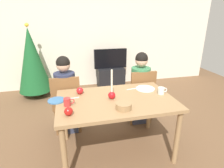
% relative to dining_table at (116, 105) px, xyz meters
% --- Properties ---
extents(ground_plane, '(7.68, 7.68, 0.00)m').
position_rel_dining_table_xyz_m(ground_plane, '(0.00, 0.00, -0.67)').
color(ground_plane, brown).
extents(back_wall, '(6.40, 0.10, 2.60)m').
position_rel_dining_table_xyz_m(back_wall, '(0.00, 2.60, 0.63)').
color(back_wall, beige).
rests_on(back_wall, ground).
extents(dining_table, '(1.40, 0.90, 0.75)m').
position_rel_dining_table_xyz_m(dining_table, '(0.00, 0.00, 0.00)').
color(dining_table, '#99754C').
rests_on(dining_table, ground).
extents(chair_left, '(0.40, 0.40, 0.90)m').
position_rel_dining_table_xyz_m(chair_left, '(-0.59, 0.61, -0.15)').
color(chair_left, brown).
rests_on(chair_left, ground).
extents(chair_right, '(0.40, 0.40, 0.90)m').
position_rel_dining_table_xyz_m(chair_right, '(0.57, 0.61, -0.15)').
color(chair_right, brown).
rests_on(chair_right, ground).
extents(person_left_child, '(0.30, 0.30, 1.17)m').
position_rel_dining_table_xyz_m(person_left_child, '(-0.59, 0.64, -0.10)').
color(person_left_child, '#33384C').
rests_on(person_left_child, ground).
extents(person_right_child, '(0.30, 0.30, 1.17)m').
position_rel_dining_table_xyz_m(person_right_child, '(0.57, 0.64, -0.10)').
color(person_right_child, '#33384C').
rests_on(person_right_child, ground).
extents(tv_stand, '(0.64, 0.40, 0.48)m').
position_rel_dining_table_xyz_m(tv_stand, '(0.47, 2.30, -0.43)').
color(tv_stand, black).
rests_on(tv_stand, ground).
extents(tv, '(0.79, 0.05, 0.46)m').
position_rel_dining_table_xyz_m(tv, '(0.47, 2.30, 0.04)').
color(tv, black).
rests_on(tv, tv_stand).
extents(christmas_tree, '(0.68, 0.68, 1.55)m').
position_rel_dining_table_xyz_m(christmas_tree, '(-1.25, 2.12, 0.14)').
color(christmas_tree, brown).
rests_on(christmas_tree, ground).
extents(candle_centerpiece, '(0.09, 0.09, 0.36)m').
position_rel_dining_table_xyz_m(candle_centerpiece, '(-0.05, 0.02, 0.16)').
color(candle_centerpiece, red).
rests_on(candle_centerpiece, dining_table).
extents(plate_left, '(0.20, 0.20, 0.01)m').
position_rel_dining_table_xyz_m(plate_left, '(-0.69, 0.11, 0.09)').
color(plate_left, teal).
rests_on(plate_left, dining_table).
extents(plate_right, '(0.25, 0.25, 0.01)m').
position_rel_dining_table_xyz_m(plate_right, '(0.47, 0.22, 0.09)').
color(plate_right, silver).
rests_on(plate_right, dining_table).
extents(mug_left, '(0.12, 0.08, 0.09)m').
position_rel_dining_table_xyz_m(mug_left, '(-0.57, -0.04, 0.13)').
color(mug_left, '#B72D2D').
rests_on(mug_left, dining_table).
extents(mug_right, '(0.12, 0.08, 0.09)m').
position_rel_dining_table_xyz_m(mug_right, '(0.60, 0.01, 0.13)').
color(mug_right, silver).
rests_on(mug_right, dining_table).
extents(fork_left, '(0.18, 0.03, 0.01)m').
position_rel_dining_table_xyz_m(fork_left, '(-0.52, 0.13, 0.09)').
color(fork_left, silver).
rests_on(fork_left, dining_table).
extents(fork_right, '(0.18, 0.04, 0.01)m').
position_rel_dining_table_xyz_m(fork_right, '(0.30, 0.25, 0.09)').
color(fork_right, silver).
rests_on(fork_right, dining_table).
extents(bowl_walnuts, '(0.17, 0.17, 0.07)m').
position_rel_dining_table_xyz_m(bowl_walnuts, '(0.02, -0.26, 0.12)').
color(bowl_walnuts, '#99754C').
rests_on(bowl_walnuts, dining_table).
extents(apple_near_candle, '(0.09, 0.09, 0.09)m').
position_rel_dining_table_xyz_m(apple_near_candle, '(-0.56, -0.26, 0.13)').
color(apple_near_candle, '#B21714').
rests_on(apple_near_candle, dining_table).
extents(apple_by_left_plate, '(0.09, 0.09, 0.09)m').
position_rel_dining_table_xyz_m(apple_by_left_plate, '(-0.41, 0.25, 0.13)').
color(apple_by_left_plate, red).
rests_on(apple_by_left_plate, dining_table).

